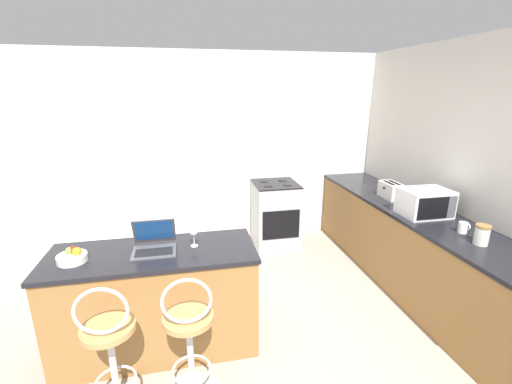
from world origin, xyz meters
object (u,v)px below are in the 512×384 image
at_px(mug_white, 463,227).
at_px(wine_glass_short, 194,233).
at_px(bar_stool_near, 111,354).
at_px(laptop, 154,242).
at_px(fruit_bowl, 72,257).
at_px(bar_stool_far, 190,342).
at_px(storage_jar, 482,235).
at_px(stove_range, 275,214).
at_px(toaster, 391,190).
at_px(microwave, 425,203).

height_order(mug_white, wine_glass_short, wine_glass_short).
distance_m(bar_stool_near, wine_glass_short, 1.00).
xyz_separation_m(laptop, fruit_bowl, (-0.58, -0.09, -0.02)).
bearing_deg(bar_stool_far, storage_jar, 3.89).
xyz_separation_m(bar_stool_far, stove_range, (1.23, 2.37, -0.02)).
height_order(bar_stool_far, toaster, toaster).
bearing_deg(mug_white, microwave, 95.72).
bearing_deg(fruit_bowl, microwave, 5.78).
bearing_deg(microwave, mug_white, -84.28).
distance_m(bar_stool_far, mug_white, 2.50).
height_order(mug_white, storage_jar, storage_jar).
xyz_separation_m(mug_white, storage_jar, (-0.04, -0.24, 0.04)).
bearing_deg(stove_range, toaster, -38.71).
distance_m(bar_stool_near, storage_jar, 2.93).
xyz_separation_m(laptop, stove_range, (1.47, 1.75, -0.50)).
height_order(bar_stool_far, storage_jar, storage_jar).
relative_size(stove_range, wine_glass_short, 5.63).
relative_size(wine_glass_short, storage_jar, 0.95).
relative_size(microwave, fruit_bowl, 2.20).
distance_m(laptop, storage_jar, 2.65).
height_order(bar_stool_near, toaster, toaster).
bearing_deg(wine_glass_short, laptop, 177.78).
relative_size(toaster, stove_range, 0.34).
bearing_deg(mug_white, storage_jar, -99.97).
distance_m(toaster, mug_white, 1.06).
distance_m(mug_white, fruit_bowl, 3.23).
bearing_deg(bar_stool_near, wine_glass_short, 46.62).
bearing_deg(laptop, mug_white, -4.83).
relative_size(microwave, mug_white, 4.70).
height_order(fruit_bowl, wine_glass_short, wine_glass_short).
bearing_deg(laptop, toaster, 17.62).
relative_size(bar_stool_near, wine_glass_short, 6.28).
bearing_deg(mug_white, bar_stool_far, -170.65).
height_order(stove_range, storage_jar, storage_jar).
xyz_separation_m(bar_stool_far, storage_jar, (2.38, 0.16, 0.51)).
bearing_deg(toaster, laptop, -162.38).
xyz_separation_m(fruit_bowl, storage_jar, (3.19, -0.37, 0.05)).
bearing_deg(bar_stool_near, mug_white, 7.76).
xyz_separation_m(stove_range, fruit_bowl, (-2.05, -1.83, 0.48)).
distance_m(bar_stool_near, stove_range, 2.94).
height_order(bar_stool_near, stove_range, bar_stool_near).
distance_m(bar_stool_near, toaster, 3.26).
distance_m(microwave, storage_jar, 0.70).
distance_m(toaster, stove_range, 1.56).
relative_size(stove_range, fruit_bowl, 4.26).
bearing_deg(storage_jar, fruit_bowl, 173.31).
xyz_separation_m(toaster, wine_glass_short, (-2.30, -0.84, 0.03)).
distance_m(bar_stool_near, bar_stool_far, 0.50).
bearing_deg(stove_range, bar_stool_near, -126.21).
relative_size(bar_stool_far, wine_glass_short, 6.28).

